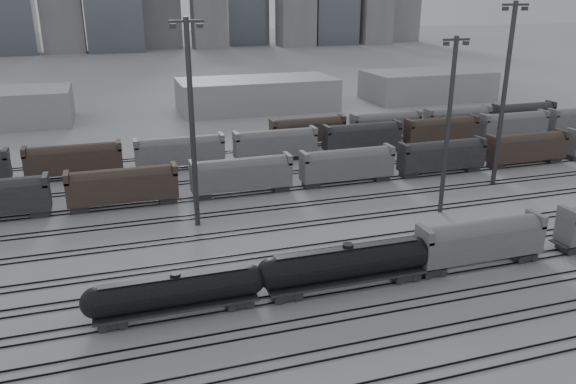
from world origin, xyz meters
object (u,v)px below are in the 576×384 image
object	(u,v)px
hopper_car_a	(481,239)
light_mast_c	(448,123)
tank_car_a	(177,292)
tank_car_b	(347,264)

from	to	relation	value
hopper_car_a	light_mast_c	world-z (taller)	light_mast_c
tank_car_a	tank_car_b	distance (m)	17.09
hopper_car_a	light_mast_c	distance (m)	18.92
tank_car_a	hopper_car_a	size ratio (longest dim) A/B	1.15
tank_car_a	hopper_car_a	xyz separation A→B (m)	(32.79, 0.00, 0.83)
hopper_car_a	tank_car_b	bearing A→B (deg)	180.00
tank_car_a	tank_car_b	bearing A→B (deg)	0.00
tank_car_a	hopper_car_a	distance (m)	32.80
tank_car_a	tank_car_b	xyz separation A→B (m)	(17.09, 0.00, 0.28)
tank_car_a	light_mast_c	xyz separation A→B (m)	(37.91, 15.71, 10.05)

